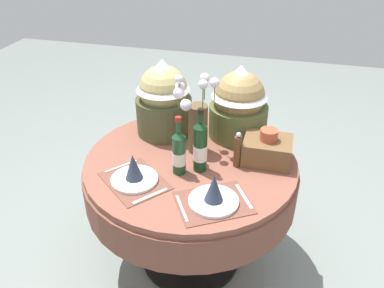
{
  "coord_description": "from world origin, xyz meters",
  "views": [
    {
      "loc": [
        0.46,
        -1.76,
        1.97
      ],
      "look_at": [
        0.0,
        0.03,
        0.84
      ],
      "focal_mm": 36.82,
      "sensor_mm": 36.0,
      "label": 1
    }
  ],
  "objects_px": {
    "pepper_mill": "(237,151)",
    "woven_basket_side_right": "(267,149)",
    "place_setting_right": "(214,195)",
    "wine_bottle_left": "(200,146)",
    "flower_vase": "(196,119)",
    "place_setting_left": "(134,174)",
    "dining_table": "(191,181)",
    "gift_tub_back_right": "(239,100)",
    "gift_tub_back_left": "(163,95)",
    "wine_bottle_rear": "(179,152)"
  },
  "relations": [
    {
      "from": "dining_table",
      "to": "place_setting_right",
      "type": "xyz_separation_m",
      "value": [
        0.2,
        -0.34,
        0.2
      ]
    },
    {
      "from": "gift_tub_back_left",
      "to": "gift_tub_back_right",
      "type": "relative_size",
      "value": 1.04
    },
    {
      "from": "dining_table",
      "to": "place_setting_left",
      "type": "distance_m",
      "value": 0.4
    },
    {
      "from": "pepper_mill",
      "to": "woven_basket_side_right",
      "type": "xyz_separation_m",
      "value": [
        0.15,
        0.09,
        -0.02
      ]
    },
    {
      "from": "wine_bottle_rear",
      "to": "gift_tub_back_left",
      "type": "relative_size",
      "value": 0.7
    },
    {
      "from": "dining_table",
      "to": "wine_bottle_left",
      "type": "height_order",
      "value": "wine_bottle_left"
    },
    {
      "from": "dining_table",
      "to": "flower_vase",
      "type": "bearing_deg",
      "value": 84.78
    },
    {
      "from": "place_setting_left",
      "to": "flower_vase",
      "type": "bearing_deg",
      "value": 57.07
    },
    {
      "from": "flower_vase",
      "to": "woven_basket_side_right",
      "type": "relative_size",
      "value": 1.8
    },
    {
      "from": "place_setting_right",
      "to": "gift_tub_back_left",
      "type": "relative_size",
      "value": 0.91
    },
    {
      "from": "gift_tub_back_right",
      "to": "flower_vase",
      "type": "bearing_deg",
      "value": -129.27
    },
    {
      "from": "gift_tub_back_left",
      "to": "woven_basket_side_right",
      "type": "bearing_deg",
      "value": -14.77
    },
    {
      "from": "wine_bottle_left",
      "to": "gift_tub_back_left",
      "type": "distance_m",
      "value": 0.47
    },
    {
      "from": "wine_bottle_rear",
      "to": "gift_tub_back_right",
      "type": "relative_size",
      "value": 0.73
    },
    {
      "from": "wine_bottle_left",
      "to": "gift_tub_back_right",
      "type": "xyz_separation_m",
      "value": [
        0.13,
        0.42,
        0.09
      ]
    },
    {
      "from": "place_setting_left",
      "to": "place_setting_right",
      "type": "xyz_separation_m",
      "value": [
        0.42,
        -0.07,
        0.0
      ]
    },
    {
      "from": "place_setting_right",
      "to": "woven_basket_side_right",
      "type": "relative_size",
      "value": 1.66
    },
    {
      "from": "wine_bottle_rear",
      "to": "gift_tub_back_right",
      "type": "bearing_deg",
      "value": 63.54
    },
    {
      "from": "place_setting_right",
      "to": "pepper_mill",
      "type": "height_order",
      "value": "pepper_mill"
    },
    {
      "from": "place_setting_left",
      "to": "pepper_mill",
      "type": "height_order",
      "value": "pepper_mill"
    },
    {
      "from": "place_setting_left",
      "to": "gift_tub_back_left",
      "type": "bearing_deg",
      "value": 90.97
    },
    {
      "from": "place_setting_left",
      "to": "gift_tub_back_left",
      "type": "relative_size",
      "value": 0.92
    },
    {
      "from": "gift_tub_back_right",
      "to": "pepper_mill",
      "type": "bearing_deg",
      "value": -81.52
    },
    {
      "from": "flower_vase",
      "to": "pepper_mill",
      "type": "relative_size",
      "value": 2.23
    },
    {
      "from": "wine_bottle_left",
      "to": "place_setting_left",
      "type": "bearing_deg",
      "value": -147.85
    },
    {
      "from": "dining_table",
      "to": "place_setting_right",
      "type": "distance_m",
      "value": 0.44
    },
    {
      "from": "pepper_mill",
      "to": "woven_basket_side_right",
      "type": "bearing_deg",
      "value": 32.07
    },
    {
      "from": "place_setting_right",
      "to": "wine_bottle_left",
      "type": "relative_size",
      "value": 1.19
    },
    {
      "from": "dining_table",
      "to": "wine_bottle_rear",
      "type": "bearing_deg",
      "value": -101.1
    },
    {
      "from": "wine_bottle_left",
      "to": "woven_basket_side_right",
      "type": "relative_size",
      "value": 1.4
    },
    {
      "from": "dining_table",
      "to": "gift_tub_back_right",
      "type": "height_order",
      "value": "gift_tub_back_right"
    },
    {
      "from": "place_setting_right",
      "to": "pepper_mill",
      "type": "distance_m",
      "value": 0.34
    },
    {
      "from": "place_setting_right",
      "to": "wine_bottle_left",
      "type": "bearing_deg",
      "value": 116.56
    },
    {
      "from": "woven_basket_side_right",
      "to": "pepper_mill",
      "type": "bearing_deg",
      "value": -147.93
    },
    {
      "from": "place_setting_left",
      "to": "flower_vase",
      "type": "xyz_separation_m",
      "value": [
        0.23,
        0.36,
        0.16
      ]
    },
    {
      "from": "place_setting_right",
      "to": "flower_vase",
      "type": "bearing_deg",
      "value": 114.15
    },
    {
      "from": "flower_vase",
      "to": "pepper_mill",
      "type": "xyz_separation_m",
      "value": [
        0.25,
        -0.09,
        -0.11
      ]
    },
    {
      "from": "dining_table",
      "to": "place_setting_left",
      "type": "bearing_deg",
      "value": -129.86
    },
    {
      "from": "place_setting_right",
      "to": "wine_bottle_left",
      "type": "height_order",
      "value": "wine_bottle_left"
    },
    {
      "from": "woven_basket_side_right",
      "to": "wine_bottle_rear",
      "type": "bearing_deg",
      "value": -152.49
    },
    {
      "from": "dining_table",
      "to": "gift_tub_back_right",
      "type": "relative_size",
      "value": 2.68
    },
    {
      "from": "pepper_mill",
      "to": "gift_tub_back_left",
      "type": "height_order",
      "value": "gift_tub_back_left"
    },
    {
      "from": "gift_tub_back_right",
      "to": "woven_basket_side_right",
      "type": "xyz_separation_m",
      "value": [
        0.2,
        -0.24,
        -0.16
      ]
    },
    {
      "from": "dining_table",
      "to": "woven_basket_side_right",
      "type": "xyz_separation_m",
      "value": [
        0.41,
        0.09,
        0.22
      ]
    },
    {
      "from": "flower_vase",
      "to": "gift_tub_back_right",
      "type": "height_order",
      "value": "flower_vase"
    },
    {
      "from": "wine_bottle_rear",
      "to": "dining_table",
      "type": "bearing_deg",
      "value": 78.9
    },
    {
      "from": "gift_tub_back_left",
      "to": "wine_bottle_left",
      "type": "bearing_deg",
      "value": -48.09
    },
    {
      "from": "flower_vase",
      "to": "pepper_mill",
      "type": "distance_m",
      "value": 0.29
    },
    {
      "from": "wine_bottle_left",
      "to": "woven_basket_side_right",
      "type": "bearing_deg",
      "value": 27.44
    },
    {
      "from": "place_setting_right",
      "to": "woven_basket_side_right",
      "type": "distance_m",
      "value": 0.48
    }
  ]
}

